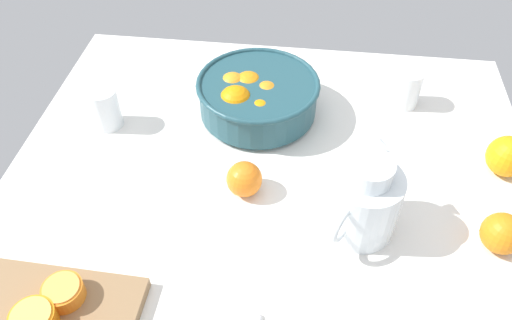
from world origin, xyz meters
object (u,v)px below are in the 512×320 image
juice_pitcher (362,204)px  loose_orange_1 (508,156)px  fruit_bowl (256,97)px  orange_half_1 (34,320)px  second_glass (407,90)px  orange_half_2 (63,292)px  loose_orange_0 (502,233)px  loose_orange_2 (244,179)px  juice_glass (106,110)px

juice_pitcher → loose_orange_1: bearing=31.1°
fruit_bowl → orange_half_1: bearing=-115.6°
juice_pitcher → second_glass: 41.25cm
orange_half_2 → loose_orange_0: bearing=15.9°
loose_orange_2 → loose_orange_1: bearing=13.1°
second_glass → loose_orange_0: second_glass is taller
orange_half_2 → loose_orange_0: loose_orange_0 is taller
juice_pitcher → loose_orange_1: (30.99, 18.69, -2.17)cm
loose_orange_1 → second_glass: bearing=132.6°
fruit_bowl → loose_orange_2: size_ratio=3.90×
juice_glass → loose_orange_0: juice_glass is taller
fruit_bowl → orange_half_1: fruit_bowl is taller
juice_pitcher → loose_orange_0: bearing=-3.5°
fruit_bowl → loose_orange_1: bearing=-12.5°
loose_orange_1 → juice_pitcher: bearing=-148.9°
juice_pitcher → second_glass: bearing=73.1°
juice_glass → juice_pitcher: bearing=-21.7°
second_glass → orange_half_1: 93.24cm
juice_pitcher → loose_orange_0: 25.93cm
loose_orange_1 → loose_orange_2: size_ratio=1.19×
second_glass → loose_orange_1: bearing=-47.4°
juice_pitcher → juice_glass: juice_pitcher is taller
second_glass → loose_orange_1: (19.04, -20.72, 0.30)cm
orange_half_2 → loose_orange_2: bearing=47.8°
juice_glass → loose_orange_0: 86.93cm
orange_half_1 → orange_half_2: bearing=63.6°
orange_half_2 → juice_glass: bearing=100.2°
loose_orange_1 → loose_orange_2: (-54.03, -12.59, -0.69)cm
second_glass → orange_half_1: second_glass is taller
juice_pitcher → orange_half_1: juice_pitcher is taller
juice_glass → loose_orange_2: 38.49cm
second_glass → orange_half_2: (-61.33, -62.36, -0.21)cm
fruit_bowl → orange_half_2: (-25.62, -53.76, -1.52)cm
second_glass → fruit_bowl: bearing=-166.5°
juice_pitcher → loose_orange_0: juice_pitcher is taller
second_glass → orange_half_1: (-64.02, -67.78, -0.04)cm
juice_pitcher → juice_glass: size_ratio=1.84×
orange_half_2 → loose_orange_0: (75.13, 21.36, 0.02)cm
juice_pitcher → loose_orange_0: (25.74, -1.59, -2.66)cm
loose_orange_1 → orange_half_1: bearing=-150.5°
fruit_bowl → second_glass: fruit_bowl is taller
second_glass → loose_orange_0: size_ratio=1.21×
loose_orange_0 → loose_orange_2: size_ratio=1.06×
fruit_bowl → orange_half_2: size_ratio=4.18×
fruit_bowl → loose_orange_2: 24.78cm
juice_pitcher → orange_half_1: bearing=-151.4°
second_glass → orange_half_2: size_ratio=1.37×
orange_half_1 → loose_orange_0: size_ratio=0.93×
fruit_bowl → loose_orange_0: 59.19cm
loose_orange_2 → juice_pitcher: bearing=-14.8°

